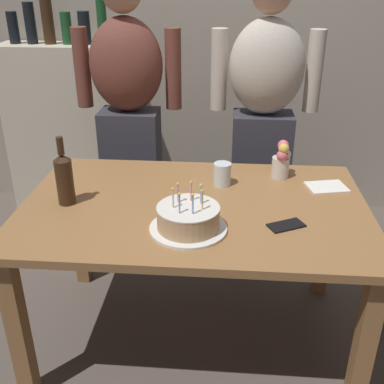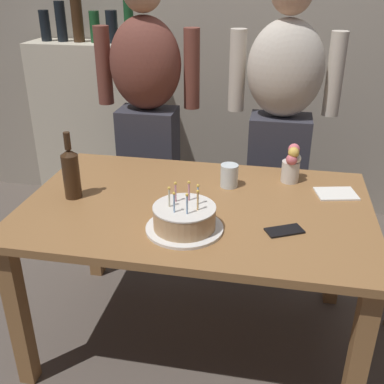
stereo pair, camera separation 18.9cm
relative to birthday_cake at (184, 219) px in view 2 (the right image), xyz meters
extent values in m
plane|color=#564C44|center=(0.01, 0.22, -0.79)|extent=(10.00, 10.00, 0.00)
cube|color=#9E9384|center=(0.01, 1.77, 0.51)|extent=(5.20, 0.10, 2.60)
cube|color=olive|center=(0.01, 0.22, -0.07)|extent=(1.50, 0.96, 0.03)
cube|color=olive|center=(-0.67, -0.19, -0.44)|extent=(0.07, 0.07, 0.70)
cube|color=olive|center=(0.69, -0.19, -0.44)|extent=(0.07, 0.07, 0.70)
cube|color=olive|center=(-0.67, 0.63, -0.44)|extent=(0.07, 0.07, 0.70)
cube|color=olive|center=(0.69, 0.63, -0.44)|extent=(0.07, 0.07, 0.70)
cylinder|color=white|center=(0.00, 0.00, -0.04)|extent=(0.31, 0.31, 0.01)
cylinder|color=tan|center=(0.00, 0.00, 0.01)|extent=(0.24, 0.24, 0.08)
cylinder|color=silver|center=(0.00, 0.00, 0.05)|extent=(0.25, 0.25, 0.01)
cylinder|color=pink|center=(-0.04, 0.04, 0.09)|extent=(0.01, 0.01, 0.07)
sphere|color=#F9C64C|center=(-0.04, 0.04, 0.13)|extent=(0.01, 0.01, 0.01)
cylinder|color=beige|center=(-0.06, -0.01, 0.09)|extent=(0.01, 0.01, 0.07)
sphere|color=#F9C64C|center=(-0.06, -0.01, 0.13)|extent=(0.01, 0.01, 0.01)
cylinder|color=#93B7DB|center=(-0.03, -0.05, 0.09)|extent=(0.01, 0.01, 0.07)
sphere|color=#F9C64C|center=(-0.03, -0.05, 0.13)|extent=(0.01, 0.01, 0.01)
cylinder|color=#93B7DB|center=(0.02, -0.05, 0.09)|extent=(0.01, 0.01, 0.07)
sphere|color=#F9C64C|center=(0.02, -0.05, 0.13)|extent=(0.01, 0.01, 0.01)
cylinder|color=#EAB266|center=(0.05, -0.02, 0.09)|extent=(0.01, 0.01, 0.07)
sphere|color=#F9C64C|center=(0.05, -0.02, 0.13)|extent=(0.01, 0.01, 0.01)
cylinder|color=#93B7DB|center=(0.05, 0.03, 0.09)|extent=(0.01, 0.01, 0.07)
sphere|color=#F9C64C|center=(0.05, 0.03, 0.13)|extent=(0.01, 0.01, 0.01)
cylinder|color=pink|center=(0.00, 0.06, 0.09)|extent=(0.01, 0.01, 0.07)
sphere|color=#F9C64C|center=(0.00, 0.06, 0.13)|extent=(0.01, 0.01, 0.01)
cylinder|color=silver|center=(0.12, 0.43, 0.01)|extent=(0.08, 0.08, 0.11)
cylinder|color=#382314|center=(-0.55, 0.19, 0.05)|extent=(0.08, 0.08, 0.20)
cone|color=#382314|center=(-0.55, 0.19, 0.16)|extent=(0.08, 0.08, 0.03)
cylinder|color=#382314|center=(-0.55, 0.19, 0.22)|extent=(0.03, 0.03, 0.08)
cube|color=black|center=(0.39, 0.06, -0.04)|extent=(0.16, 0.13, 0.01)
cube|color=white|center=(0.61, 0.44, -0.04)|extent=(0.20, 0.17, 0.01)
cylinder|color=silver|center=(0.40, 0.54, 0.00)|extent=(0.08, 0.08, 0.10)
sphere|color=#DB6670|center=(0.41, 0.57, 0.11)|extent=(0.05, 0.05, 0.05)
sphere|color=gold|center=(0.41, 0.52, 0.11)|extent=(0.05, 0.05, 0.05)
sphere|color=#DB6670|center=(0.40, 0.52, 0.08)|extent=(0.05, 0.05, 0.05)
sphere|color=silver|center=(0.42, 0.53, 0.08)|extent=(0.05, 0.05, 0.05)
cube|color=#33333D|center=(-0.43, 1.02, -0.33)|extent=(0.34, 0.23, 0.92)
ellipsoid|color=brown|center=(-0.43, 1.02, 0.39)|extent=(0.41, 0.27, 0.52)
cylinder|color=brown|center=(-0.17, 1.05, 0.37)|extent=(0.09, 0.09, 0.44)
cylinder|color=brown|center=(-0.69, 1.05, 0.37)|extent=(0.09, 0.09, 0.44)
cube|color=#33333D|center=(0.34, 1.02, -0.33)|extent=(0.34, 0.23, 0.92)
ellipsoid|color=beige|center=(0.34, 1.02, 0.39)|extent=(0.41, 0.27, 0.52)
cylinder|color=beige|center=(0.60, 1.05, 0.37)|extent=(0.09, 0.09, 0.44)
cylinder|color=beige|center=(0.08, 1.05, 0.37)|extent=(0.09, 0.09, 0.44)
cube|color=beige|center=(-0.99, 1.55, -0.18)|extent=(0.85, 0.30, 1.21)
cylinder|color=black|center=(-1.29, 1.55, 0.52)|extent=(0.07, 0.07, 0.20)
cylinder|color=black|center=(-1.17, 1.55, 0.55)|extent=(0.07, 0.07, 0.26)
cylinder|color=#382314|center=(-1.05, 1.55, 0.56)|extent=(0.08, 0.08, 0.28)
cylinder|color=#194723|center=(-0.93, 1.55, 0.52)|extent=(0.07, 0.07, 0.20)
cylinder|color=black|center=(-0.81, 1.55, 0.52)|extent=(0.08, 0.08, 0.21)
cylinder|color=#194723|center=(-0.69, 1.55, 0.57)|extent=(0.06, 0.06, 0.29)
camera|label=1|loc=(0.14, -1.57, 0.88)|focal=43.44mm
camera|label=2|loc=(0.33, -1.54, 0.88)|focal=43.44mm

